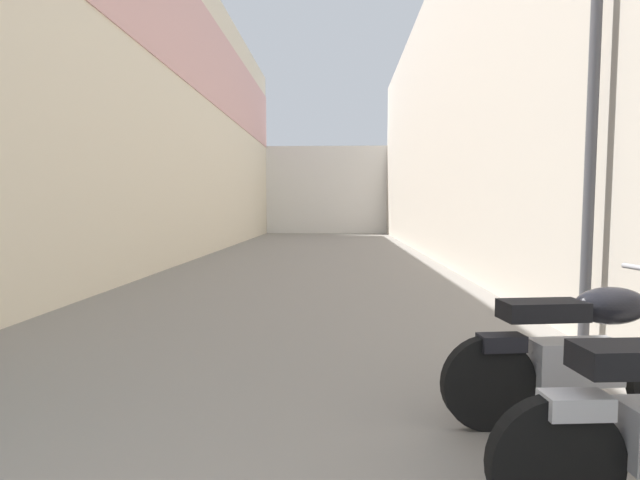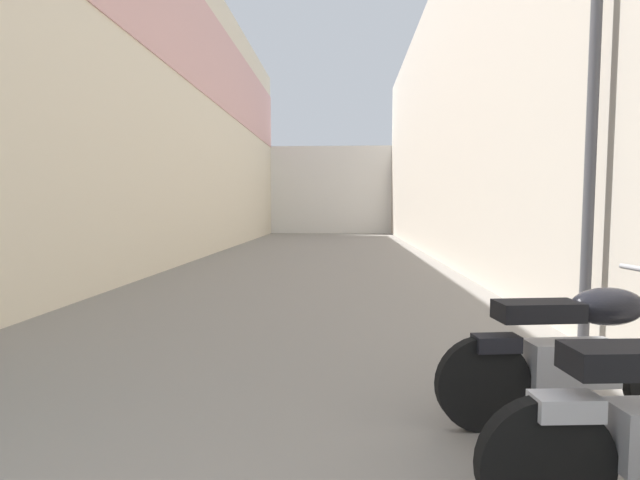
% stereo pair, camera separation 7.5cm
% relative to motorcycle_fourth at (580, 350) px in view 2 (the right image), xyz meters
% --- Properties ---
extents(ground_plane, '(41.73, 41.73, 0.00)m').
position_rel_motorcycle_fourth_xyz_m(ground_plane, '(-2.27, 6.90, -0.50)').
color(ground_plane, gray).
extents(building_left, '(0.45, 25.73, 8.16)m').
position_rel_motorcycle_fourth_xyz_m(building_left, '(-5.66, 8.87, 3.62)').
color(building_left, beige).
rests_on(building_left, ground).
extents(building_right, '(0.45, 25.73, 7.56)m').
position_rel_motorcycle_fourth_xyz_m(building_right, '(1.14, 8.90, 3.28)').
color(building_right, beige).
rests_on(building_right, ground).
extents(building_far_end, '(9.41, 2.00, 4.63)m').
position_rel_motorcycle_fourth_xyz_m(building_far_end, '(-2.27, 22.77, 1.82)').
color(building_far_end, silver).
rests_on(building_far_end, ground).
extents(motorcycle_fourth, '(1.84, 0.58, 1.04)m').
position_rel_motorcycle_fourth_xyz_m(motorcycle_fourth, '(0.00, 0.00, 0.00)').
color(motorcycle_fourth, black).
rests_on(motorcycle_fourth, ground).
extents(street_lamp, '(0.79, 0.18, 5.12)m').
position_rel_motorcycle_fourth_xyz_m(street_lamp, '(0.71, 1.53, 2.46)').
color(street_lamp, '#47474C').
rests_on(street_lamp, ground).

